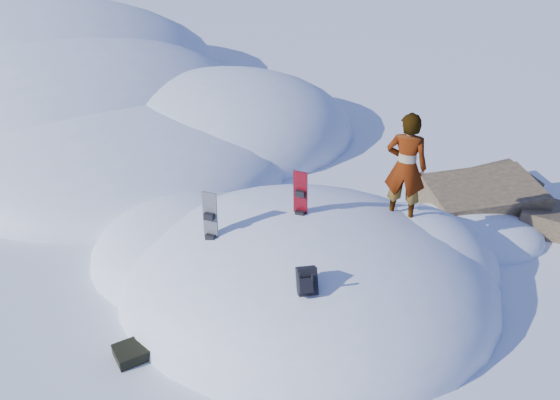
% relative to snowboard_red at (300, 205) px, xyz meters
% --- Properties ---
extents(ground, '(120.00, 120.00, 0.00)m').
position_rel_snowboard_red_xyz_m(ground, '(0.14, -0.09, -1.65)').
color(ground, white).
rests_on(ground, ground).
extents(snow_mound, '(8.00, 6.00, 3.00)m').
position_rel_snowboard_red_xyz_m(snow_mound, '(-0.03, 0.15, -1.65)').
color(snow_mound, white).
rests_on(snow_mound, ground).
extents(snow_ridge, '(21.50, 18.50, 6.40)m').
position_rel_snowboard_red_xyz_m(snow_ridge, '(-10.29, 9.75, -1.65)').
color(snow_ridge, white).
rests_on(snow_ridge, ground).
extents(rock_outcrop, '(4.68, 4.41, 1.68)m').
position_rel_snowboard_red_xyz_m(rock_outcrop, '(3.86, 2.92, -1.64)').
color(rock_outcrop, brown).
rests_on(rock_outcrop, ground).
extents(snowboard_red, '(0.27, 0.20, 1.35)m').
position_rel_snowboard_red_xyz_m(snowboard_red, '(0.00, 0.00, 0.00)').
color(snowboard_red, '#B6091D').
rests_on(snowboard_red, snow_mound).
extents(snowboard_dark, '(0.26, 0.17, 1.38)m').
position_rel_snowboard_red_xyz_m(snowboard_dark, '(-1.42, -0.72, -0.19)').
color(snowboard_dark, black).
rests_on(snowboard_dark, snow_mound).
extents(backpack, '(0.39, 0.45, 0.49)m').
position_rel_snowboard_red_xyz_m(backpack, '(0.35, -1.83, -0.25)').
color(backpack, black).
rests_on(backpack, snow_mound).
extents(gear_pile, '(0.92, 0.80, 0.24)m').
position_rel_snowboard_red_xyz_m(gear_pile, '(-2.18, -2.28, -1.53)').
color(gear_pile, black).
rests_on(gear_pile, ground).
extents(person, '(0.81, 0.61, 2.01)m').
position_rel_snowboard_red_xyz_m(person, '(1.77, 0.74, 0.54)').
color(person, slate).
rests_on(person, snow_mound).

